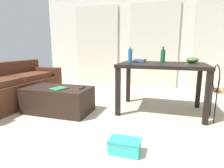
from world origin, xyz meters
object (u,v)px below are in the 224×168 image
at_px(bottle_near, 130,56).
at_px(tv_remote_primary, 82,87).
at_px(coffee_table, 58,100).
at_px(magazine, 59,88).
at_px(craft_table, 162,70).
at_px(shoebox, 125,146).
at_px(wire_chair, 221,86).
at_px(bottle_far, 163,56).
at_px(scissors, 185,64).
at_px(book_stack, 140,61).
at_px(couch, 9,88).
at_px(bowl, 192,60).

height_order(bottle_near, tv_remote_primary, bottle_near).
xyz_separation_m(coffee_table, magazine, (0.07, -0.08, 0.21)).
xyz_separation_m(craft_table, shoebox, (-0.28, -1.39, -0.62)).
xyz_separation_m(wire_chair, bottle_far, (-0.82, 0.38, 0.40)).
height_order(bottle_near, bottle_far, bottle_far).
distance_m(craft_table, scissors, 0.35).
bearing_deg(bottle_near, tv_remote_primary, -148.62).
height_order(wire_chair, book_stack, book_stack).
bearing_deg(couch, magazine, -7.75).
height_order(tv_remote_primary, shoebox, tv_remote_primary).
relative_size(craft_table, tv_remote_primary, 7.23).
distance_m(wire_chair, bowl, 0.62).
xyz_separation_m(craft_table, bottle_far, (-0.00, 0.22, 0.21)).
bearing_deg(tv_remote_primary, scissors, 5.93).
xyz_separation_m(wire_chair, bowl, (-0.36, 0.37, 0.34)).
bearing_deg(scissors, book_stack, 159.69).
xyz_separation_m(couch, scissors, (2.97, 0.39, 0.49)).
bearing_deg(magazine, coffee_table, 147.36).
bearing_deg(tv_remote_primary, coffee_table, -177.86).
relative_size(craft_table, bottle_far, 5.18).
height_order(wire_chair, magazine, wire_chair).
distance_m(coffee_table, bottle_near, 1.37).
relative_size(scissors, magazine, 0.45).
bearing_deg(scissors, couch, -172.61).
bearing_deg(craft_table, shoebox, -101.45).
height_order(coffee_table, tv_remote_primary, tv_remote_primary).
bearing_deg(bottle_far, couch, -165.67).
distance_m(scissors, tv_remote_primary, 1.61).
xyz_separation_m(couch, book_stack, (2.26, 0.65, 0.50)).
bearing_deg(bottle_far, craft_table, -89.61).
bearing_deg(wire_chair, shoebox, -131.97).
distance_m(couch, scissors, 3.03).
height_order(craft_table, scissors, scissors).
bearing_deg(couch, shoebox, -21.63).
bearing_deg(wire_chair, bottle_near, 174.59).
relative_size(couch, craft_table, 1.51).
xyz_separation_m(book_stack, shoebox, (0.10, -1.59, -0.74)).
relative_size(coffee_table, bottle_near, 4.14).
xyz_separation_m(craft_table, book_stack, (-0.39, 0.20, 0.13)).
relative_size(coffee_table, tv_remote_primary, 5.67).
height_order(couch, craft_table, craft_table).
distance_m(scissors, magazine, 1.96).
distance_m(craft_table, book_stack, 0.45).
bearing_deg(bottle_far, magazine, -151.29).
height_order(wire_chair, bowl, bowl).
xyz_separation_m(wire_chair, shoebox, (-1.10, -1.23, -0.43)).
xyz_separation_m(bowl, book_stack, (-0.85, -0.01, -0.03)).
height_order(coffee_table, bottle_near, bottle_near).
relative_size(coffee_table, bottle_far, 4.06).
bearing_deg(bottle_near, magazine, -150.26).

